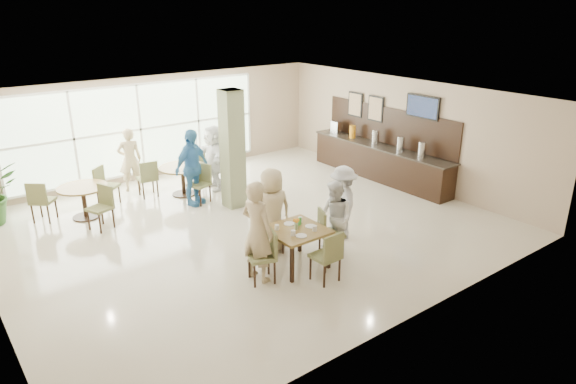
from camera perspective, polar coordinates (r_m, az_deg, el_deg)
ground at (r=11.37m, az=-4.48°, el=-3.74°), size 10.00×10.00×0.00m
room_shell at (r=10.79m, az=-4.73°, el=4.54°), size 10.00×10.00×10.00m
window_bank at (r=14.53m, az=-16.06°, el=6.71°), size 7.00×0.04×7.00m
column at (r=12.06m, az=-6.20°, el=4.69°), size 0.45×0.45×2.80m
main_table at (r=9.40m, az=0.92°, el=-4.62°), size 1.01×1.01×0.75m
round_table_left at (r=12.45m, az=-21.81°, el=-0.19°), size 1.10×1.10×0.75m
round_table_right at (r=13.23m, az=-11.63°, el=2.14°), size 1.18×1.18×0.75m
chairs_main_table at (r=9.48m, az=1.08°, el=-5.66°), size 2.21×2.04×0.95m
chairs_table_left at (r=12.47m, az=-21.75°, el=-0.63°), size 2.11×1.90×0.95m
chairs_table_right at (r=13.28m, az=-11.53°, el=1.70°), size 2.04×1.74×0.95m
tabletop_clutter at (r=9.34m, az=1.07°, el=-3.80°), size 0.71×0.75×0.21m
buffet_counter at (r=14.43m, az=10.16°, el=3.61°), size 0.64×4.70×1.95m
wall_tv at (r=13.54m, az=14.73°, el=9.14°), size 0.06×1.00×0.58m
framed_art_a at (r=14.62m, az=9.71°, el=9.10°), size 0.05×0.55×0.70m
framed_art_b at (r=15.17m, az=7.49°, el=9.62°), size 0.05×0.55×0.70m
teen_left at (r=8.89m, az=-3.41°, el=-4.39°), size 0.57×0.75×1.83m
teen_far at (r=9.97m, az=-1.79°, el=-2.02°), size 0.88×0.56×1.68m
teen_right at (r=9.84m, az=5.24°, el=-3.00°), size 0.65×0.79×1.49m
teen_standing at (r=10.58m, az=6.12°, el=-1.16°), size 1.00×1.15×1.54m
adult_a at (r=12.43m, az=-10.62°, el=2.68°), size 1.25×0.99×1.86m
adult_b at (r=13.46m, az=-8.28°, el=3.82°), size 0.94×1.67×1.70m
adult_standing at (r=13.80m, az=-17.16°, el=3.45°), size 0.68×0.52×1.66m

